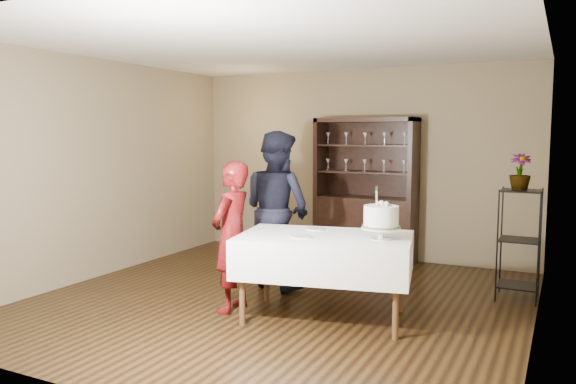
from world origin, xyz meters
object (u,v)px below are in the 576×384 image
Objects in this scene: plant_etagere at (519,240)px; china_hutch at (365,214)px; woman at (232,237)px; cake at (381,218)px; cake_table at (325,255)px; man at (277,209)px; potted_plant at (520,172)px.

china_hutch is at bearing 153.17° from plant_etagere.
woman reaches higher than cake.
plant_etagere is 0.67× the size of cake_table.
plant_etagere is at bearing -146.93° from man.
woman is (-0.93, -0.18, 0.13)m from cake_table.
man is 4.69× the size of potted_plant.
woman is 1.02m from man.
cake reaches higher than plant_etagere.
cake is 1.28× the size of potted_plant.
potted_plant is at bearing -27.19° from china_hutch.
cake_table is 4.66× the size of potted_plant.
cake_table is 0.96m from woman.
cake_table is at bearing 101.65° from woman.
woman is (-2.56, -1.70, 0.11)m from plant_etagere.
man is at bearing 139.04° from cake_table.
cake is (1.48, 0.21, 0.26)m from woman.
china_hutch is at bearing 111.52° from cake.
cake_table is 1.19× the size of woman.
potted_plant is (2.54, 1.69, 0.62)m from woman.
plant_etagere is at bearing -26.83° from china_hutch.
cake is at bearing -68.48° from china_hutch.
woman is (-0.48, -2.75, 0.09)m from china_hutch.
cake is at bearing -125.53° from potted_plant.
cake_table is at bearing -137.00° from plant_etagere.
china_hutch is 2.79m from woman.
china_hutch reaches higher than man.
man is 1.70m from cake.
woman is 0.83× the size of man.
cake_table is 3.65× the size of cake.
china_hutch is 4.06× the size of cake.
china_hutch is 1.83m from man.
man is 3.68× the size of cake.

